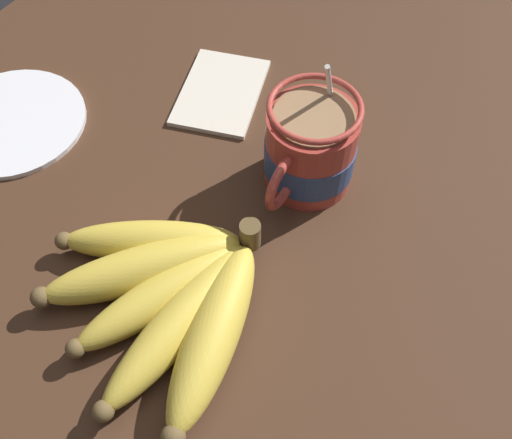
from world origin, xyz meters
TOP-DOWN VIEW (x-y plane):
  - table at (0.00, 0.00)cm, footprint 91.51×91.51cm
  - coffee_mug at (-3.33, 2.60)cm, footprint 14.65×9.19cm
  - banana_bunch at (15.87, -0.74)cm, footprint 21.50×22.48cm
  - napkin at (-9.06, -11.99)cm, footprint 14.90×12.38cm
  - small_plate at (7.22, -29.52)cm, footprint 16.54×16.54cm

SIDE VIEW (x-z plane):
  - table at x=0.00cm, z-range 0.00..3.49cm
  - napkin at x=-9.06cm, z-range 3.49..4.09cm
  - small_plate at x=7.22cm, z-range 3.49..4.09cm
  - banana_bunch at x=15.87cm, z-range 3.32..7.80cm
  - coffee_mug at x=-3.33cm, z-range 1.14..15.05cm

